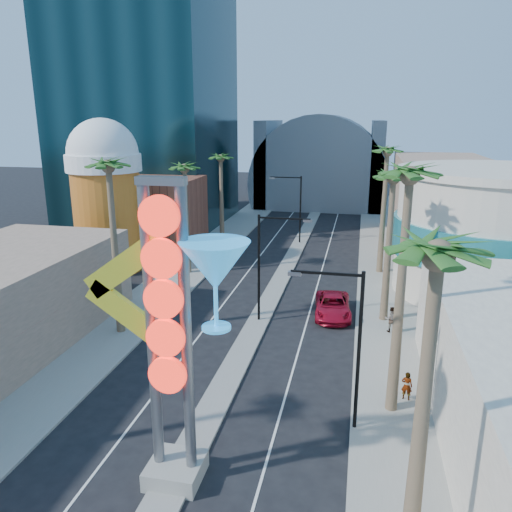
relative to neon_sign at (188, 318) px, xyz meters
The scene contains 23 objects.
sidewalk_west 34.43m from the neon_sign, 107.85° to the left, with size 5.00×100.00×0.15m, color gray.
sidewalk_east 33.97m from the neon_sign, 74.84° to the left, with size 5.00×100.00×0.15m, color gray.
median 35.79m from the neon_sign, 91.33° to the left, with size 1.60×84.00×0.15m, color gray.
hotel_tower 56.91m from the neon_sign, 114.95° to the left, with size 20.00×20.00×50.00m, color black.
brick_filler_west 39.01m from the neon_sign, 115.64° to the left, with size 10.00×10.00×8.00m, color brown.
filler_east 47.58m from the neon_sign, 71.37° to the left, with size 10.00×20.00×10.00m, color #8B6F5A.
beer_mug 32.39m from the neon_sign, 123.38° to the left, with size 7.00×7.00×14.50m.
turquoise_building 32.10m from the neon_sign, 57.56° to the left, with size 16.60×16.60×10.60m.
canopy 69.11m from the neon_sign, 90.68° to the left, with size 22.00×16.00×22.00m.
neon_sign is the anchor object (origin of this frame).
streetlight_0 17.21m from the neon_sign, 90.90° to the left, with size 3.79×0.25×8.00m.
streetlight_1 41.13m from the neon_sign, 91.90° to the left, with size 3.79×0.25×8.00m.
streetlight_2 8.15m from the neon_sign, 40.46° to the left, with size 3.45×0.25×8.00m.
palm_1 16.70m from the neon_sign, 126.98° to the left, with size 2.40×2.40×12.70m.
palm_2 28.85m from the neon_sign, 109.95° to the left, with size 2.40×2.40×11.20m.
palm_3 40.31m from the neon_sign, 104.11° to the left, with size 2.40×2.40×11.20m.
palm_4 9.23m from the neon_sign, 19.89° to the right, with size 2.40×2.40×12.20m.
palm_5 11.50m from the neon_sign, 40.70° to the left, with size 2.40×2.40×13.20m.
palm_6 20.89m from the neon_sign, 66.74° to the left, with size 2.40×2.40×11.70m.
palm_7 32.29m from the neon_sign, 75.23° to the left, with size 2.40×2.40×12.70m.
red_pickup 20.80m from the neon_sign, 77.01° to the left, with size 2.61×5.65×1.57m, color #AA0D24.
pedestrian_a 13.66m from the neon_sign, 41.95° to the left, with size 0.57×0.38×1.57m, color gray.
pedestrian_b 19.87m from the neon_sign, 62.92° to the left, with size 0.89×0.69×1.83m, color gray.
Camera 1 is at (6.92, -13.48, 14.56)m, focal length 35.00 mm.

